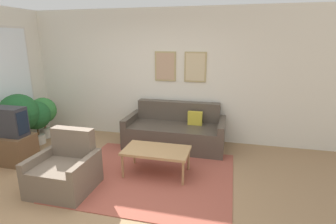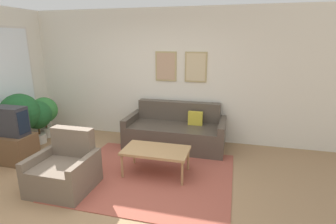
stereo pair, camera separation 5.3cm
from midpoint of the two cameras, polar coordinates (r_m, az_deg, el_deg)
ground_plane at (r=3.83m, az=-14.39°, el=-17.96°), size 16.00×16.00×0.00m
area_rug at (r=4.28m, az=-4.20°, el=-13.59°), size 2.54×2.13×0.01m
wall_back at (r=5.59m, az=-3.05°, el=7.99°), size 8.00×0.09×2.70m
couch at (r=5.26m, az=1.33°, el=-4.30°), size 1.94×0.90×0.85m
coffee_table at (r=4.15m, az=-2.90°, el=-8.58°), size 1.02×0.58×0.43m
tv_stand at (r=5.31m, az=-30.75°, el=-6.96°), size 0.65×0.46×0.50m
tv at (r=5.16m, az=-31.49°, el=-1.82°), size 0.54×0.28×0.50m
armchair at (r=4.10m, az=-21.81°, el=-11.85°), size 0.82×0.76×0.83m
potted_plant_tall at (r=5.74m, az=-29.93°, el=-0.36°), size 0.72×0.72×1.10m
potted_plant_by_window at (r=6.25m, az=-25.75°, el=-0.00°), size 0.55×0.55×0.89m
potted_plant_small at (r=5.94m, az=-27.04°, el=-0.92°), size 0.58×0.58×0.90m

